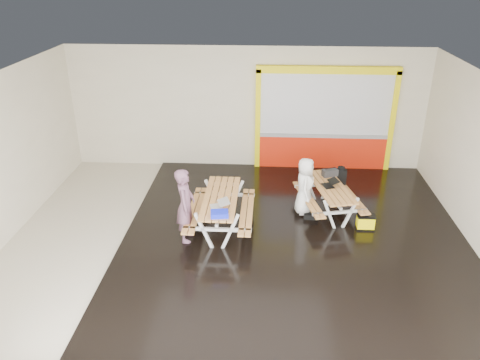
# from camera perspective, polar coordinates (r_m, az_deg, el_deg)

# --- Properties ---
(room) EXTENTS (10.02, 8.02, 3.52)m
(room) POSITION_cam_1_polar(r_m,az_deg,el_deg) (9.57, -0.31, 1.75)
(room) COLOR beige
(room) RESTS_ON ground
(deck) EXTENTS (7.50, 7.98, 0.05)m
(deck) POSITION_cam_1_polar(r_m,az_deg,el_deg) (10.39, 6.66, -7.17)
(deck) COLOR black
(deck) RESTS_ON room
(kiosk) EXTENTS (3.88, 0.16, 3.00)m
(kiosk) POSITION_cam_1_polar(r_m,az_deg,el_deg) (13.44, 10.24, 7.03)
(kiosk) COLOR red
(kiosk) RESTS_ON room
(picnic_table_left) EXTENTS (1.46, 2.12, 0.85)m
(picnic_table_left) POSITION_cam_1_polar(r_m,az_deg,el_deg) (10.39, -2.36, -3.03)
(picnic_table_left) COLOR #DB9751
(picnic_table_left) RESTS_ON deck
(picnic_table_right) EXTENTS (1.67, 2.12, 0.75)m
(picnic_table_right) POSITION_cam_1_polar(r_m,az_deg,el_deg) (11.25, 10.90, -1.53)
(picnic_table_right) COLOR #DB9751
(picnic_table_right) RESTS_ON deck
(person_left) EXTENTS (0.41, 0.61, 1.65)m
(person_left) POSITION_cam_1_polar(r_m,az_deg,el_deg) (9.93, -6.67, -3.08)
(person_left) COLOR #6B465A
(person_left) RESTS_ON deck
(person_right) EXTENTS (0.48, 0.70, 1.38)m
(person_right) POSITION_cam_1_polar(r_m,az_deg,el_deg) (11.00, 7.93, -0.73)
(person_right) COLOR white
(person_right) RESTS_ON deck
(laptop_left) EXTENTS (0.47, 0.44, 0.16)m
(laptop_left) POSITION_cam_1_polar(r_m,az_deg,el_deg) (9.83, -2.55, -3.13)
(laptop_left) COLOR silver
(laptop_left) RESTS_ON picnic_table_left
(laptop_right) EXTENTS (0.43, 0.41, 0.15)m
(laptop_right) POSITION_cam_1_polar(r_m,az_deg,el_deg) (11.15, 10.91, -0.48)
(laptop_right) COLOR black
(laptop_right) RESTS_ON picnic_table_right
(blue_pouch) EXTENTS (0.39, 0.30, 0.10)m
(blue_pouch) POSITION_cam_1_polar(r_m,az_deg,el_deg) (9.52, -2.53, -4.15)
(blue_pouch) COLOR #1321E1
(blue_pouch) RESTS_ON picnic_table_left
(toolbox) EXTENTS (0.42, 0.31, 0.22)m
(toolbox) POSITION_cam_1_polar(r_m,az_deg,el_deg) (11.66, 10.93, 0.89)
(toolbox) COLOR black
(toolbox) RESTS_ON picnic_table_right
(backpack) EXTENTS (0.29, 0.19, 0.47)m
(backpack) POSITION_cam_1_polar(r_m,az_deg,el_deg) (11.91, 12.18, 0.49)
(backpack) COLOR black
(backpack) RESTS_ON picnic_table_right
(dark_case) EXTENTS (0.37, 0.29, 0.13)m
(dark_case) POSITION_cam_1_polar(r_m,az_deg,el_deg) (11.17, 8.70, -4.27)
(dark_case) COLOR black
(dark_case) RESTS_ON deck
(fluke_bag) EXTENTS (0.40, 0.26, 0.34)m
(fluke_bag) POSITION_cam_1_polar(r_m,az_deg,el_deg) (10.93, 15.07, -5.00)
(fluke_bag) COLOR black
(fluke_bag) RESTS_ON deck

